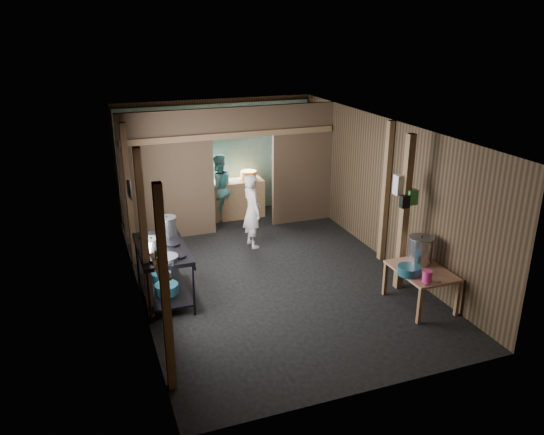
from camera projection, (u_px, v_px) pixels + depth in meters
name	position (u px, v px, depth m)	size (l,w,h in m)	color
floor	(268.00, 272.00, 9.52)	(4.50, 7.00, 0.00)	black
ceiling	(268.00, 127.00, 8.62)	(4.50, 7.00, 0.00)	#2D2825
wall_back	(216.00, 157.00, 12.15)	(4.50, 0.00, 2.60)	#4B3B24
wall_front	(373.00, 296.00, 5.99)	(4.50, 0.00, 2.60)	#4B3B24
wall_left	(133.00, 219.00, 8.34)	(0.00, 7.00, 2.60)	#4B3B24
wall_right	(383.00, 189.00, 9.80)	(0.00, 7.00, 2.60)	#4B3B24
partition_left	(168.00, 177.00, 10.58)	(1.85, 0.10, 2.60)	#4B3827
partition_right	(302.00, 164.00, 11.52)	(1.35, 0.10, 2.60)	#4B3827
partition_header	(243.00, 122.00, 10.74)	(1.30, 0.10, 0.60)	#4B3827
turquoise_panel	(217.00, 159.00, 12.12)	(4.40, 0.06, 2.50)	#78ABA6
back_counter	(236.00, 199.00, 12.07)	(1.20, 0.50, 0.85)	#886347
wall_clock	(227.00, 131.00, 11.94)	(0.20, 0.20, 0.03)	silver
post_left_a	(165.00, 292.00, 6.07)	(0.10, 0.12, 2.60)	#886347
post_left_b	(144.00, 236.00, 7.66)	(0.10, 0.12, 2.60)	#886347
post_left_c	(129.00, 196.00, 9.42)	(0.10, 0.12, 2.60)	#886347
post_right	(386.00, 193.00, 9.60)	(0.10, 0.12, 2.60)	#886347
post_free	(404.00, 214.00, 8.52)	(0.12, 0.12, 2.60)	#886347
cross_beam	(232.00, 135.00, 10.70)	(4.40, 0.12, 0.12)	#886347
pan_lid_big	(130.00, 190.00, 8.59)	(0.34, 0.34, 0.03)	slate
pan_lid_small	(128.00, 189.00, 8.97)	(0.30, 0.30, 0.03)	black
wall_shelf	(160.00, 266.00, 6.49)	(0.14, 0.80, 0.03)	#886347
jar_white	(163.00, 270.00, 6.25)	(0.07, 0.07, 0.10)	silver
jar_yellow	(160.00, 261.00, 6.47)	(0.08, 0.08, 0.10)	orange
jar_green	(157.00, 254.00, 6.66)	(0.06, 0.06, 0.10)	#358B3A
bag_white	(401.00, 184.00, 8.41)	(0.22, 0.15, 0.32)	silver
bag_green	(412.00, 197.00, 8.39)	(0.16, 0.12, 0.24)	#358B3A
bag_black	(405.00, 201.00, 8.34)	(0.14, 0.10, 0.20)	black
gas_range	(164.00, 273.00, 8.47)	(0.78, 1.52, 0.90)	black
prep_table	(420.00, 287.00, 8.32)	(0.74, 1.02, 0.60)	tan
stove_pot_large	(167.00, 227.00, 8.73)	(0.32, 0.32, 0.33)	silver
stove_pot_med	(151.00, 245.00, 8.14)	(0.26, 0.26, 0.22)	silver
frying_pan	(167.00, 258.00, 7.86)	(0.33, 0.55, 0.07)	slate
blue_tub_front	(166.00, 289.00, 8.38)	(0.37, 0.37, 0.15)	#1E5363
blue_tub_back	(162.00, 276.00, 8.81)	(0.32, 0.32, 0.13)	#1E5363
stock_pot	(420.00, 251.00, 8.37)	(0.39, 0.39, 0.46)	silver
wash_basin	(409.00, 270.00, 8.04)	(0.35, 0.35, 0.13)	#1E5363
pink_bucket	(427.00, 276.00, 7.81)	(0.14, 0.14, 0.17)	#E2348D
knife	(433.00, 284.00, 7.76)	(0.30, 0.04, 0.01)	silver
yellow_tub	(249.00, 175.00, 11.98)	(0.35, 0.35, 0.20)	orange
cook	(252.00, 211.00, 10.37)	(0.53, 0.35, 1.46)	silver
worker_back	(218.00, 188.00, 11.75)	(0.73, 0.57, 1.50)	#559F9E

